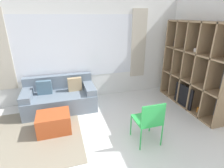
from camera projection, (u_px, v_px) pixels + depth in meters
wall_back at (77, 51)px, 4.60m from camera, size 6.96×0.11×2.70m
wall_right at (210, 56)px, 4.08m from camera, size 0.07×4.09×2.70m
area_rug at (26, 137)px, 3.43m from camera, size 2.13×2.00×0.01m
shelving_unit at (195, 68)px, 4.25m from camera, size 0.43×2.03×2.11m
couch_main at (60, 97)px, 4.40m from camera, size 1.71×0.91×0.78m
ottoman at (54, 122)px, 3.54m from camera, size 0.65×0.51×0.41m
folding_chair at (149, 119)px, 3.09m from camera, size 0.44×0.46×0.86m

